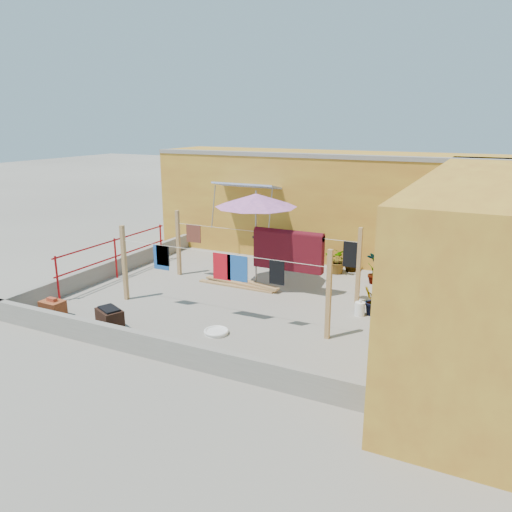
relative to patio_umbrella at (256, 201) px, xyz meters
name	(u,v)px	position (x,y,z in m)	size (l,w,h in m)	color
ground	(247,297)	(0.17, -0.88, -2.21)	(80.00, 80.00, 0.00)	#9E998E
wall_back	(329,204)	(0.67, 3.81, -0.60)	(11.00, 3.27, 3.21)	gold
wall_right	(490,259)	(5.37, -0.88, -0.61)	(2.40, 9.00, 3.20)	gold
parapet_front	(155,347)	(0.17, -4.46, -1.99)	(8.30, 0.16, 0.44)	gray
parapet_left	(115,267)	(-3.91, -0.88, -1.99)	(0.16, 7.30, 0.44)	gray
red_railing	(115,252)	(-3.68, -1.08, -1.49)	(0.05, 4.20, 1.10)	#A41015
clothesline_rig	(279,253)	(0.77, -0.32, -1.18)	(5.09, 2.35, 1.80)	tan
patio_umbrella	(256,201)	(0.00, 0.00, 0.00)	(2.29, 2.29, 2.46)	gray
outdoor_table	(284,239)	(-0.21, 2.32, -1.49)	(1.75, 0.97, 0.79)	black
brick_stack	(53,308)	(-3.03, -3.84, -2.02)	(0.51, 0.38, 0.43)	#9E4824
lumber_pile	(241,283)	(-0.34, -0.22, -2.14)	(2.27, 0.63, 0.14)	tan
brazier	(110,320)	(-1.35, -3.92, -1.96)	(0.68, 0.59, 0.52)	black
white_basin	(216,332)	(0.62, -3.07, -2.16)	(0.50, 0.50, 0.09)	white
water_jug_a	(360,309)	(2.94, -0.84, -2.06)	(0.22, 0.22, 0.35)	white
water_jug_b	(391,282)	(3.17, 1.35, -2.06)	(0.22, 0.22, 0.35)	white
green_hose	(416,296)	(3.87, 0.88, -2.18)	(0.51, 0.51, 0.08)	#1F791B
plant_back_a	(338,261)	(1.58, 1.97, -1.84)	(0.67, 0.58, 0.74)	#225418
plant_back_b	(351,259)	(1.85, 2.32, -1.87)	(0.39, 0.39, 0.69)	#225418
plant_right_a	(374,268)	(2.68, 1.49, -1.78)	(0.45, 0.31, 0.86)	#225418
plant_right_b	(371,301)	(3.15, -0.72, -1.87)	(0.37, 0.30, 0.67)	#225418
plant_right_c	(394,327)	(3.87, -1.92, -1.88)	(0.59, 0.51, 0.65)	#225418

